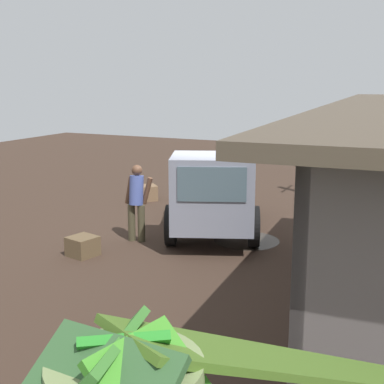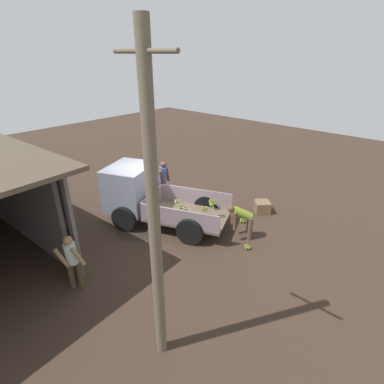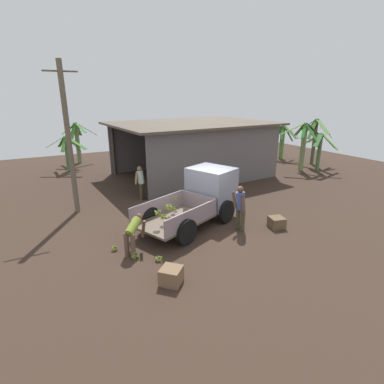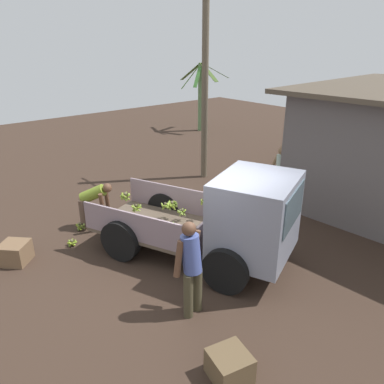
# 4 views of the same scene
# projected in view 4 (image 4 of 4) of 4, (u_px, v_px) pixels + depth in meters

# --- Properties ---
(ground) EXTENTS (36.00, 36.00, 0.00)m
(ground) POSITION_uv_depth(u_px,v_px,m) (204.00, 266.00, 7.94)
(ground) COLOR #38281F
(mud_patch_0) EXTENTS (1.49, 1.49, 0.01)m
(mud_patch_0) POSITION_uv_depth(u_px,v_px,m) (237.00, 246.00, 8.70)
(mud_patch_0) COLOR #2D261F
(mud_patch_0) RESTS_ON ground
(cargo_truck) EXTENTS (4.68, 3.24, 2.05)m
(cargo_truck) POSITION_uv_depth(u_px,v_px,m) (234.00, 219.00, 7.57)
(cargo_truck) COLOR brown
(cargo_truck) RESTS_ON ground
(utility_pole) EXTENTS (1.28, 0.21, 6.18)m
(utility_pole) POSITION_uv_depth(u_px,v_px,m) (205.00, 84.00, 11.95)
(utility_pole) COLOR brown
(utility_pole) RESTS_ON ground
(banana_palm_1) EXTENTS (2.53, 2.17, 3.40)m
(banana_palm_1) POSITION_uv_depth(u_px,v_px,m) (201.00, 95.00, 19.17)
(banana_palm_1) COLOR #628855
(banana_palm_1) RESTS_ON ground
(banana_palm_3) EXTENTS (2.37, 2.65, 2.34)m
(banana_palm_3) POSITION_uv_depth(u_px,v_px,m) (345.00, 115.00, 16.98)
(banana_palm_3) COLOR #49703B
(banana_palm_3) RESTS_ON ground
(person_foreground_visitor) EXTENTS (0.43, 0.68, 1.74)m
(person_foreground_visitor) POSITION_uv_depth(u_px,v_px,m) (191.00, 265.00, 6.24)
(person_foreground_visitor) COLOR #443E2A
(person_foreground_visitor) RESTS_ON ground
(person_worker_loading) EXTENTS (0.84, 0.81, 1.21)m
(person_worker_loading) POSITION_uv_depth(u_px,v_px,m) (93.00, 200.00, 9.29)
(person_worker_loading) COLOR brown
(person_worker_loading) RESTS_ON ground
(person_bystander_near_shed) EXTENTS (0.61, 0.63, 1.64)m
(person_bystander_near_shed) POSITION_uv_depth(u_px,v_px,m) (281.00, 172.00, 10.81)
(person_bystander_near_shed) COLOR #413722
(person_bystander_near_shed) RESTS_ON ground
(banana_bunch_on_ground_0) EXTENTS (0.25, 0.25, 0.22)m
(banana_bunch_on_ground_0) POSITION_uv_depth(u_px,v_px,m) (81.00, 226.00, 9.39)
(banana_bunch_on_ground_0) COLOR brown
(banana_bunch_on_ground_0) RESTS_ON ground
(banana_bunch_on_ground_1) EXTENTS (0.21, 0.21, 0.16)m
(banana_bunch_on_ground_1) POSITION_uv_depth(u_px,v_px,m) (101.00, 212.00, 10.18)
(banana_bunch_on_ground_1) COLOR #47402E
(banana_bunch_on_ground_1) RESTS_ON ground
(banana_bunch_on_ground_2) EXTENTS (0.23, 0.23, 0.17)m
(banana_bunch_on_ground_2) POSITION_uv_depth(u_px,v_px,m) (72.00, 242.00, 8.67)
(banana_bunch_on_ground_2) COLOR brown
(banana_bunch_on_ground_2) RESTS_ON ground
(wooden_crate_0) EXTENTS (0.78, 0.78, 0.45)m
(wooden_crate_0) POSITION_uv_depth(u_px,v_px,m) (15.00, 253.00, 7.99)
(wooden_crate_0) COLOR brown
(wooden_crate_0) RESTS_ON ground
(wooden_crate_1) EXTENTS (0.65, 0.65, 0.41)m
(wooden_crate_1) POSITION_uv_depth(u_px,v_px,m) (229.00, 366.00, 5.24)
(wooden_crate_1) COLOR brown
(wooden_crate_1) RESTS_ON ground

